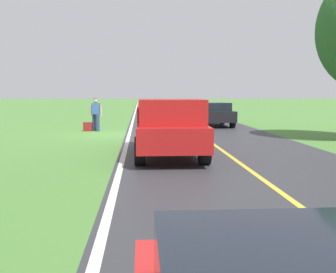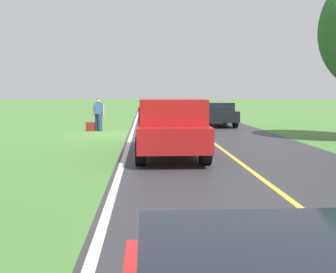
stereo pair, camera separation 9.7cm
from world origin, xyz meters
TOP-DOWN VIEW (x-y plane):
  - ground_plane at (0.00, 0.00)m, footprint 200.00×200.00m
  - road_surface at (-4.24, 0.00)m, footprint 7.12×120.00m
  - lane_edge_line at (-0.86, 0.00)m, footprint 0.16×117.60m
  - lane_centre_line at (-4.24, 0.00)m, footprint 0.14×117.60m
  - hitchhiker_walking at (0.90, -1.71)m, footprint 0.62×0.52m
  - suitcase_carried at (1.33, -1.64)m, footprint 0.46×0.21m
  - pickup_truck_passing at (-2.30, 7.01)m, footprint 2.12×5.41m
  - sedan_near_oncoming at (-5.79, -4.56)m, footprint 1.96×4.42m

SIDE VIEW (x-z plane):
  - ground_plane at x=0.00m, z-range 0.00..0.00m
  - road_surface at x=-4.24m, z-range 0.00..0.00m
  - lane_edge_line at x=-0.86m, z-range 0.00..0.01m
  - lane_centre_line at x=-4.24m, z-range 0.00..0.01m
  - suitcase_carried at x=1.33m, z-range 0.00..0.47m
  - sedan_near_oncoming at x=-5.79m, z-range 0.05..1.46m
  - pickup_truck_passing at x=-2.30m, z-range 0.06..1.88m
  - hitchhiker_walking at x=0.90m, z-range 0.11..1.85m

